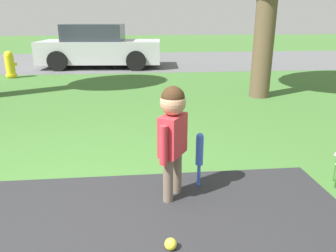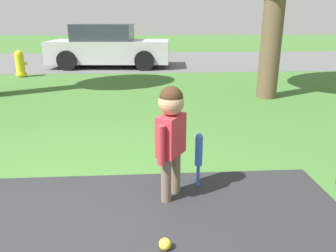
{
  "view_description": "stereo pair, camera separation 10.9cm",
  "coord_description": "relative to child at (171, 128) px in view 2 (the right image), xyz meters",
  "views": [
    {
      "loc": [
        0.54,
        -2.09,
        1.56
      ],
      "look_at": [
        0.85,
        0.94,
        0.55
      ],
      "focal_mm": 35.0,
      "sensor_mm": 36.0,
      "label": 1
    },
    {
      "loc": [
        0.65,
        -2.1,
        1.56
      ],
      "look_at": [
        0.85,
        0.94,
        0.55
      ],
      "focal_mm": 35.0,
      "sensor_mm": 36.0,
      "label": 2
    }
  ],
  "objects": [
    {
      "name": "street_strip",
      "position": [
        -0.85,
        10.08,
        -0.66
      ],
      "size": [
        40.0,
        6.0,
        0.01
      ],
      "color": "#59595B",
      "rests_on": "ground"
    },
    {
      "name": "sports_ball",
      "position": [
        -0.1,
        -0.72,
        -0.62
      ],
      "size": [
        0.09,
        0.09,
        0.09
      ],
      "color": "yellow",
      "rests_on": "ground"
    },
    {
      "name": "ground_plane",
      "position": [
        -0.85,
        -0.54,
        -0.67
      ],
      "size": [
        60.0,
        60.0,
        0.0
      ],
      "primitive_type": "plane",
      "color": "#3D6B2D"
    },
    {
      "name": "child",
      "position": [
        0.0,
        0.0,
        0.0
      ],
      "size": [
        0.28,
        0.36,
        1.03
      ],
      "rotation": [
        0.0,
        0.0,
        1.0
      ],
      "color": "#6B5B4C",
      "rests_on": "ground"
    },
    {
      "name": "parked_car",
      "position": [
        -1.42,
        8.51,
        -0.03
      ],
      "size": [
        3.97,
        2.13,
        1.37
      ],
      "rotation": [
        0.0,
        0.0,
        -0.08
      ],
      "color": "#B7B7BC",
      "rests_on": "ground"
    },
    {
      "name": "baseball_bat",
      "position": [
        0.27,
        0.17,
        -0.31
      ],
      "size": [
        0.07,
        0.07,
        0.55
      ],
      "color": "blue",
      "rests_on": "ground"
    },
    {
      "name": "fire_hydrant",
      "position": [
        -3.65,
        6.65,
        -0.31
      ],
      "size": [
        0.33,
        0.29,
        0.72
      ],
      "color": "yellow",
      "rests_on": "ground"
    }
  ]
}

